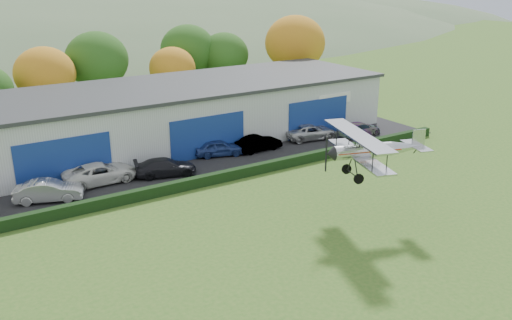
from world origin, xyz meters
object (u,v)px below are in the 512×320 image
car_2 (101,173)px  car_5 (259,143)px  biplane (372,149)px  car_7 (360,129)px  car_4 (219,148)px  hangar (178,112)px  car_3 (165,167)px  car_1 (48,191)px  car_6 (311,132)px

car_2 → car_5: 14.22m
car_2 → biplane: 20.29m
car_7 → biplane: size_ratio=0.61×
car_4 → car_5: car_4 is taller
hangar → car_3: 9.94m
car_5 → car_7: size_ratio=0.93×
biplane → car_7: bearing=66.1°
car_1 → car_5: size_ratio=1.07×
hangar → car_3: (-5.04, -8.35, -1.91)m
car_4 → car_1: bearing=115.5°
car_1 → biplane: bearing=-111.0°
car_5 → car_7: car_5 is taller
car_7 → hangar: bearing=58.5°
hangar → car_3: hangar is taller
hangar → biplane: 23.04m
hangar → biplane: biplane is taller
car_1 → car_5: car_1 is taller
car_5 → car_2: bearing=88.3°
hangar → car_4: hangar is taller
car_6 → biplane: size_ratio=0.67×
car_1 → car_2: (4.12, 1.46, 0.01)m
car_7 → biplane: 19.68m
car_5 → biplane: size_ratio=0.56×
car_2 → car_5: bearing=-90.4°
car_6 → car_3: bearing=106.7°
hangar → car_2: (-9.75, -7.14, -1.84)m
car_5 → car_7: bearing=-99.3°
car_3 → hangar: bearing=-15.8°
hangar → car_6: hangar is taller
car_4 → car_6: (9.79, -0.43, -0.02)m
hangar → car_5: hangar is taller
hangar → car_1: 16.42m
car_2 → car_3: 4.86m
car_4 → car_3: bearing=125.7°
car_6 → car_2: bearing=102.0°
car_4 → car_5: 3.74m
car_4 → car_2: bearing=111.1°
hangar → car_7: (15.29, -8.43, -1.94)m
car_1 → car_2: size_ratio=0.83×
car_4 → biplane: size_ratio=0.56×
car_5 → car_7: (10.81, -1.38, -0.03)m
hangar → car_7: size_ratio=8.85×
car_4 → car_7: bearing=-81.4°
hangar → car_2: hangar is taller
car_7 → car_3: bearing=87.1°
hangar → biplane: size_ratio=5.37×
car_2 → car_3: (4.70, -1.22, -0.07)m
car_6 → biplane: biplane is taller
car_3 → car_7: 20.33m
car_2 → car_1: bearing=108.8°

